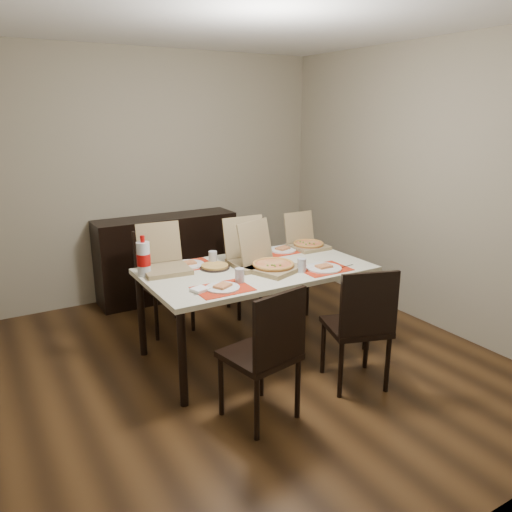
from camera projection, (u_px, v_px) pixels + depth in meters
name	position (u px, v px, depth m)	size (l,w,h in m)	color
ground	(249.00, 364.00, 4.07)	(3.80, 4.00, 0.02)	#442B15
room_walls	(221.00, 143.00, 3.94)	(3.84, 4.02, 2.62)	gray
sideboard	(167.00, 257.00, 5.41)	(1.50, 0.40, 0.90)	black
dining_table	(256.00, 276.00, 4.07)	(1.80, 1.00, 0.75)	beige
chair_near_left	(267.00, 350.00, 3.17)	(0.49, 0.49, 0.93)	black
chair_near_right	(360.00, 323.00, 3.58)	(0.53, 0.53, 0.93)	black
chair_far_left	(162.00, 275.00, 4.63)	(0.45, 0.45, 0.93)	black
chair_far_right	(248.00, 261.00, 5.05)	(0.49, 0.49, 0.93)	black
setting_near_left	(225.00, 285.00, 3.59)	(0.44, 0.30, 0.11)	red
setting_near_right	(319.00, 267.00, 3.99)	(0.52, 0.30, 0.11)	red
setting_far_left	(192.00, 263.00, 4.11)	(0.47, 0.30, 0.11)	red
setting_far_right	(278.00, 250.00, 4.50)	(0.50, 0.30, 0.11)	red
napkin_loose	(261.00, 271.00, 3.94)	(0.12, 0.11, 0.02)	white
pizza_box_center	(270.00, 263.00, 3.98)	(0.49, 0.52, 0.38)	olive
pizza_box_right	(307.00, 242.00, 4.64)	(0.31, 0.35, 0.31)	olive
pizza_box_left	(164.00, 263.00, 3.97)	(0.39, 0.43, 0.36)	olive
pizza_box_extra	(252.00, 257.00, 4.12)	(0.39, 0.43, 0.38)	olive
faina_plate	(215.00, 267.00, 4.03)	(0.24, 0.24, 0.03)	black
dip_bowl	(260.00, 256.00, 4.31)	(0.12, 0.12, 0.03)	white
soda_bottle	(144.00, 259.00, 3.83)	(0.11, 0.11, 0.32)	silver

